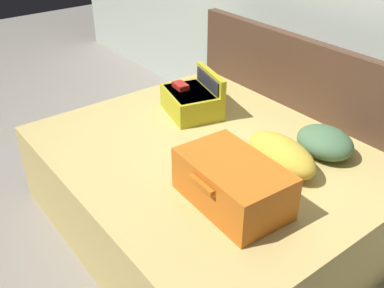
{
  "coord_description": "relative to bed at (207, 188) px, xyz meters",
  "views": [
    {
      "loc": [
        1.8,
        -1.11,
        2.05
      ],
      "look_at": [
        0.0,
        0.27,
        0.68
      ],
      "focal_mm": 41.54,
      "sensor_mm": 36.0,
      "label": 1
    }
  ],
  "objects": [
    {
      "name": "ground_plane",
      "position": [
        0.0,
        -0.4,
        -0.29
      ],
      "size": [
        12.0,
        12.0,
        0.0
      ],
      "primitive_type": "plane",
      "color": "gray"
    },
    {
      "name": "pillow_center_head",
      "position": [
        0.4,
        0.22,
        0.38
      ],
      "size": [
        0.52,
        0.31,
        0.19
      ],
      "primitive_type": "ellipsoid",
      "rotation": [
        0.0,
        0.0,
        -0.11
      ],
      "color": "gold",
      "rests_on": "bed"
    },
    {
      "name": "bed",
      "position": [
        0.0,
        0.0,
        0.0
      ],
      "size": [
        2.09,
        1.72,
        0.58
      ],
      "primitive_type": "cube",
      "color": "tan",
      "rests_on": "ground"
    },
    {
      "name": "pillow_near_headboard",
      "position": [
        0.46,
        0.54,
        0.37
      ],
      "size": [
        0.38,
        0.32,
        0.17
      ],
      "primitive_type": "ellipsoid",
      "rotation": [
        0.0,
        0.0,
        -0.05
      ],
      "color": "#4C724C",
      "rests_on": "bed"
    },
    {
      "name": "hard_case_large",
      "position": [
        0.47,
        -0.23,
        0.41
      ],
      "size": [
        0.61,
        0.41,
        0.25
      ],
      "rotation": [
        0.0,
        0.0,
        -0.05
      ],
      "color": "#D16619",
      "rests_on": "bed"
    },
    {
      "name": "headboard",
      "position": [
        0.0,
        0.9,
        0.26
      ],
      "size": [
        2.13,
        0.08,
        1.1
      ],
      "primitive_type": "cube",
      "color": "#4C3323",
      "rests_on": "ground"
    },
    {
      "name": "hard_case_medium",
      "position": [
        -0.48,
        0.24,
        0.39
      ],
      "size": [
        0.49,
        0.43,
        0.3
      ],
      "rotation": [
        0.0,
        0.0,
        -0.26
      ],
      "color": "gold",
      "rests_on": "bed"
    },
    {
      "name": "back_wall",
      "position": [
        0.0,
        1.25,
        1.01
      ],
      "size": [
        8.0,
        0.1,
        2.6
      ],
      "primitive_type": "cube",
      "color": "#B7C1B2",
      "rests_on": "ground"
    }
  ]
}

